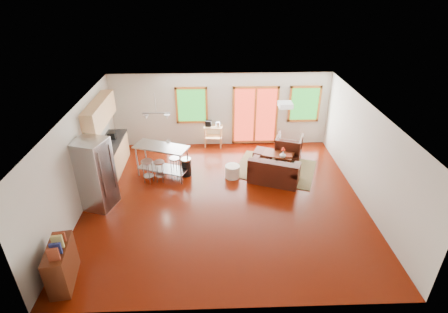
{
  "coord_description": "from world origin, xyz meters",
  "views": [
    {
      "loc": [
        -0.29,
        -7.91,
        5.65
      ],
      "look_at": [
        0.0,
        0.3,
        1.2
      ],
      "focal_mm": 28.0,
      "sensor_mm": 36.0,
      "label": 1
    }
  ],
  "objects_px": {
    "rug": "(275,169)",
    "coffee_table": "(278,155)",
    "island": "(162,156)",
    "ottoman": "(263,155)",
    "armchair": "(289,145)",
    "refrigerator": "(95,174)",
    "loveseat": "(274,172)",
    "kitchen_cart": "(213,129)"
  },
  "relations": [
    {
      "from": "island",
      "to": "ottoman",
      "type": "bearing_deg",
      "value": 15.37
    },
    {
      "from": "armchair",
      "to": "kitchen_cart",
      "type": "xyz_separation_m",
      "value": [
        -2.54,
        0.87,
        0.25
      ]
    },
    {
      "from": "armchair",
      "to": "ottoman",
      "type": "height_order",
      "value": "armchair"
    },
    {
      "from": "kitchen_cart",
      "to": "armchair",
      "type": "bearing_deg",
      "value": -18.94
    },
    {
      "from": "rug",
      "to": "ottoman",
      "type": "relative_size",
      "value": 4.43
    },
    {
      "from": "loveseat",
      "to": "kitchen_cart",
      "type": "relative_size",
      "value": 1.69
    },
    {
      "from": "armchair",
      "to": "ottoman",
      "type": "bearing_deg",
      "value": 33.88
    },
    {
      "from": "loveseat",
      "to": "refrigerator",
      "type": "distance_m",
      "value": 4.99
    },
    {
      "from": "loveseat",
      "to": "refrigerator",
      "type": "bearing_deg",
      "value": -147.32
    },
    {
      "from": "coffee_table",
      "to": "island",
      "type": "height_order",
      "value": "island"
    },
    {
      "from": "refrigerator",
      "to": "coffee_table",
      "type": "bearing_deg",
      "value": 39.74
    },
    {
      "from": "rug",
      "to": "armchair",
      "type": "distance_m",
      "value": 1.09
    },
    {
      "from": "rug",
      "to": "island",
      "type": "xyz_separation_m",
      "value": [
        -3.5,
        -0.27,
        0.68
      ]
    },
    {
      "from": "rug",
      "to": "coffee_table",
      "type": "bearing_deg",
      "value": 68.27
    },
    {
      "from": "refrigerator",
      "to": "loveseat",
      "type": "bearing_deg",
      "value": 29.84
    },
    {
      "from": "loveseat",
      "to": "island",
      "type": "bearing_deg",
      "value": -166.68
    },
    {
      "from": "coffee_table",
      "to": "armchair",
      "type": "bearing_deg",
      "value": 48.56
    },
    {
      "from": "armchair",
      "to": "ottoman",
      "type": "relative_size",
      "value": 1.58
    },
    {
      "from": "loveseat",
      "to": "armchair",
      "type": "bearing_deg",
      "value": 84.89
    },
    {
      "from": "loveseat",
      "to": "coffee_table",
      "type": "height_order",
      "value": "loveseat"
    },
    {
      "from": "loveseat",
      "to": "refrigerator",
      "type": "xyz_separation_m",
      "value": [
        -4.84,
        -1.02,
        0.66
      ]
    },
    {
      "from": "ottoman",
      "to": "refrigerator",
      "type": "relative_size",
      "value": 0.28
    },
    {
      "from": "armchair",
      "to": "coffee_table",
      "type": "bearing_deg",
      "value": 68.31
    },
    {
      "from": "island",
      "to": "rug",
      "type": "bearing_deg",
      "value": 4.35
    },
    {
      "from": "kitchen_cart",
      "to": "rug",
      "type": "bearing_deg",
      "value": -40.9
    },
    {
      "from": "loveseat",
      "to": "armchair",
      "type": "relative_size",
      "value": 1.95
    },
    {
      "from": "armchair",
      "to": "loveseat",
      "type": "bearing_deg",
      "value": 83.86
    },
    {
      "from": "armchair",
      "to": "kitchen_cart",
      "type": "height_order",
      "value": "kitchen_cart"
    },
    {
      "from": "refrigerator",
      "to": "island",
      "type": "relative_size",
      "value": 1.12
    },
    {
      "from": "ottoman",
      "to": "island",
      "type": "height_order",
      "value": "island"
    },
    {
      "from": "coffee_table",
      "to": "ottoman",
      "type": "xyz_separation_m",
      "value": [
        -0.46,
        0.27,
        -0.15
      ]
    },
    {
      "from": "refrigerator",
      "to": "island",
      "type": "distance_m",
      "value": 2.12
    },
    {
      "from": "armchair",
      "to": "kitchen_cart",
      "type": "bearing_deg",
      "value": 0.8
    },
    {
      "from": "ottoman",
      "to": "coffee_table",
      "type": "bearing_deg",
      "value": -30.12
    },
    {
      "from": "loveseat",
      "to": "kitchen_cart",
      "type": "height_order",
      "value": "kitchen_cart"
    },
    {
      "from": "refrigerator",
      "to": "island",
      "type": "bearing_deg",
      "value": 61.85
    },
    {
      "from": "kitchen_cart",
      "to": "coffee_table",
      "type": "bearing_deg",
      "value": -33.04
    },
    {
      "from": "ottoman",
      "to": "refrigerator",
      "type": "bearing_deg",
      "value": -153.57
    },
    {
      "from": "rug",
      "to": "island",
      "type": "relative_size",
      "value": 1.39
    },
    {
      "from": "armchair",
      "to": "island",
      "type": "xyz_separation_m",
      "value": [
        -4.08,
        -1.1,
        0.27
      ]
    },
    {
      "from": "coffee_table",
      "to": "ottoman",
      "type": "distance_m",
      "value": 0.56
    },
    {
      "from": "rug",
      "to": "coffee_table",
      "type": "xyz_separation_m",
      "value": [
        0.13,
        0.34,
        0.31
      ]
    }
  ]
}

